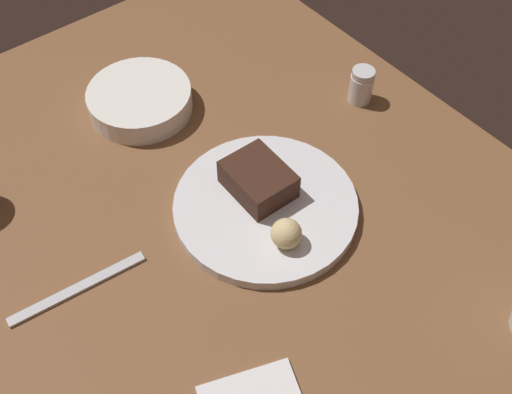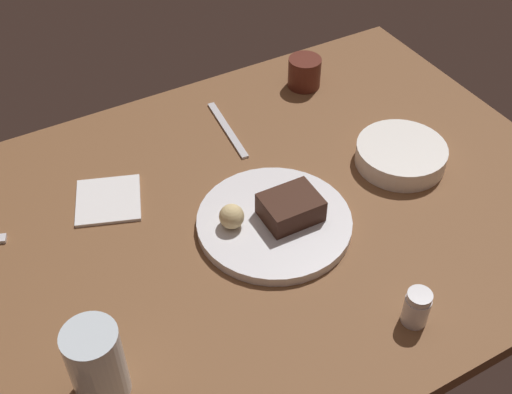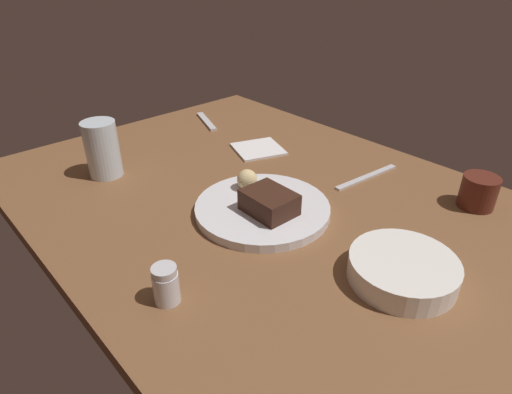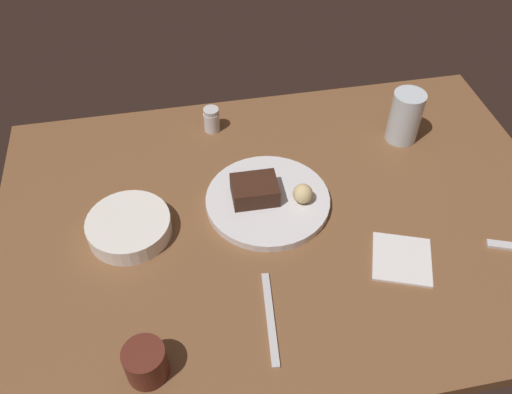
{
  "view_description": "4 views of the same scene",
  "coord_description": "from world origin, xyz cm",
  "views": [
    {
      "loc": [
        -38.88,
        30.75,
        75.1
      ],
      "look_at": [
        4.02,
        -3.47,
        5.41
      ],
      "focal_mm": 43.68,
      "sensor_mm": 36.0,
      "label": 1
    },
    {
      "loc": [
        -38.27,
        -70.88,
        84.66
      ],
      "look_at": [
        2.18,
        1.23,
        5.64
      ],
      "focal_mm": 46.18,
      "sensor_mm": 36.0,
      "label": 2
    },
    {
      "loc": [
        55.22,
        -53.73,
        48.86
      ],
      "look_at": [
        3.49,
        -6.6,
        7.86
      ],
      "focal_mm": 30.27,
      "sensor_mm": 36.0,
      "label": 3
    },
    {
      "loc": [
        19.94,
        71.9,
        87.34
      ],
      "look_at": [
        5.54,
        -2.78,
        7.07
      ],
      "focal_mm": 37.45,
      "sensor_mm": 36.0,
      "label": 4
    }
  ],
  "objects": [
    {
      "name": "water_glass",
      "position": [
        -33.41,
        -19.51,
        9.39
      ],
      "size": [
        7.49,
        7.49,
        12.78
      ],
      "primitive_type": "cylinder",
      "color": "silver",
      "rests_on": "dining_table"
    },
    {
      "name": "dessert_spoon",
      "position": [
        -45.21,
        17.73,
        3.35
      ],
      "size": [
        14.68,
        6.93,
        0.7
      ],
      "primitive_type": "cube",
      "rotation": [
        0.0,
        0.0,
        5.93
      ],
      "color": "silver",
      "rests_on": "dining_table"
    },
    {
      "name": "butter_knife",
      "position": [
        7.99,
        23.37,
        3.25
      ],
      "size": [
        3.38,
        19.04,
        0.5
      ],
      "primitive_type": "cube",
      "rotation": [
        0.0,
        0.0,
        1.47
      ],
      "color": "silver",
      "rests_on": "dining_table"
    },
    {
      "name": "folded_napkin",
      "position": [
        -19.98,
        15.57,
        3.3
      ],
      "size": [
        14.67,
        14.86,
        0.6
      ],
      "primitive_type": "cube",
      "rotation": [
        0.0,
        0.0,
        -0.36
      ],
      "color": "white",
      "rests_on": "dining_table"
    },
    {
      "name": "salt_shaker",
      "position": [
        11.06,
        -31.29,
        6.06
      ],
      "size": [
        3.92,
        3.92,
        6.21
      ],
      "color": "silver",
      "rests_on": "dining_table"
    },
    {
      "name": "bread_roll",
      "position": [
        -4.29,
        -2.02,
        6.91
      ],
      "size": [
        4.25,
        4.25,
        4.25
      ],
      "primitive_type": "sphere",
      "color": "#DBC184",
      "rests_on": "dessert_plate"
    },
    {
      "name": "dining_table",
      "position": [
        0.0,
        0.0,
        1.5
      ],
      "size": [
        120.0,
        84.0,
        3.0
      ],
      "primitive_type": "cube",
      "color": "brown",
      "rests_on": "ground"
    },
    {
      "name": "chocolate_cake_slice",
      "position": [
        5.4,
        -4.98,
        6.9
      ],
      "size": [
        9.78,
        7.82,
        4.22
      ],
      "primitive_type": "cube",
      "rotation": [
        0.0,
        0.0,
        3.12
      ],
      "color": "#381E14",
      "rests_on": "dessert_plate"
    },
    {
      "name": "side_bowl",
      "position": [
        31.94,
        -1.45,
        4.97
      ],
      "size": [
        16.98,
        16.98,
        3.93
      ],
      "primitive_type": "cylinder",
      "color": "white",
      "rests_on": "dining_table"
    },
    {
      "name": "coffee_cup",
      "position": [
        29.93,
        29.38,
        6.31
      ],
      "size": [
        7.05,
        7.05,
        6.63
      ],
      "primitive_type": "cylinder",
      "color": "#562319",
      "rests_on": "dining_table"
    },
    {
      "name": "dessert_plate",
      "position": [
        2.71,
        -4.19,
        3.89
      ],
      "size": [
        26.57,
        26.57,
        1.79
      ],
      "primitive_type": "cylinder",
      "color": "silver",
      "rests_on": "dining_table"
    }
  ]
}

